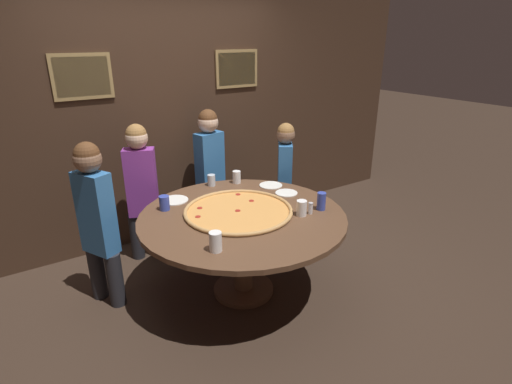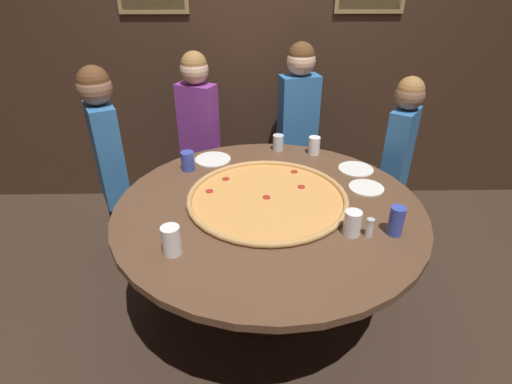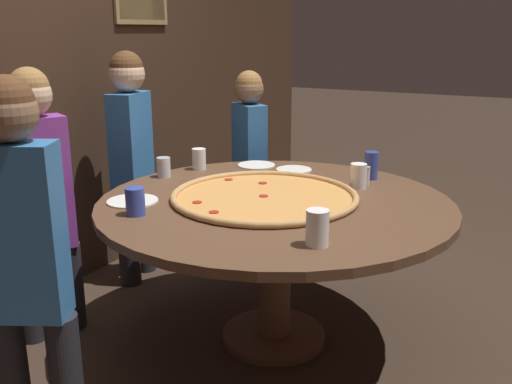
# 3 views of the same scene
# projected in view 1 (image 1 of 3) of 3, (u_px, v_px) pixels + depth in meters

# --- Properties ---
(ground_plane) EXTENTS (24.00, 24.00, 0.00)m
(ground_plane) POSITION_uv_depth(u_px,v_px,m) (244.00, 291.00, 3.51)
(ground_plane) COLOR #38281E
(back_wall) EXTENTS (6.40, 0.08, 2.60)m
(back_wall) POSITION_uv_depth(u_px,v_px,m) (170.00, 117.00, 4.15)
(back_wall) COLOR #3D281C
(back_wall) RESTS_ON ground_plane
(dining_table) EXTENTS (1.68, 1.68, 0.74)m
(dining_table) POSITION_uv_depth(u_px,v_px,m) (243.00, 228.00, 3.28)
(dining_table) COLOR brown
(dining_table) RESTS_ON ground_plane
(giant_pizza) EXTENTS (0.90, 0.90, 0.03)m
(giant_pizza) POSITION_uv_depth(u_px,v_px,m) (238.00, 211.00, 3.27)
(giant_pizza) COLOR #E0994C
(giant_pizza) RESTS_ON dining_table
(drink_cup_far_right) EXTENTS (0.09, 0.09, 0.14)m
(drink_cup_far_right) POSITION_uv_depth(u_px,v_px,m) (216.00, 242.00, 2.66)
(drink_cup_far_right) COLOR white
(drink_cup_far_right) RESTS_ON dining_table
(drink_cup_beside_pizza) EXTENTS (0.07, 0.07, 0.15)m
(drink_cup_beside_pizza) POSITION_uv_depth(u_px,v_px,m) (321.00, 201.00, 3.30)
(drink_cup_beside_pizza) COLOR #384CB7
(drink_cup_beside_pizza) RESTS_ON dining_table
(drink_cup_front_edge) EXTENTS (0.08, 0.08, 0.12)m
(drink_cup_front_edge) POSITION_uv_depth(u_px,v_px,m) (237.00, 177.00, 3.90)
(drink_cup_front_edge) COLOR white
(drink_cup_front_edge) RESTS_ON dining_table
(drink_cup_by_shaker) EXTENTS (0.07, 0.07, 0.11)m
(drink_cup_by_shaker) POSITION_uv_depth(u_px,v_px,m) (211.00, 180.00, 3.83)
(drink_cup_by_shaker) COLOR silver
(drink_cup_by_shaker) RESTS_ON dining_table
(drink_cup_far_left) EXTENTS (0.08, 0.08, 0.13)m
(drink_cup_far_left) POSITION_uv_depth(u_px,v_px,m) (302.00, 208.00, 3.20)
(drink_cup_far_left) COLOR white
(drink_cup_far_left) RESTS_ON dining_table
(drink_cup_centre_back) EXTENTS (0.08, 0.08, 0.12)m
(drink_cup_centre_back) POSITION_uv_depth(u_px,v_px,m) (164.00, 203.00, 3.30)
(drink_cup_centre_back) COLOR #384CB7
(drink_cup_centre_back) RESTS_ON dining_table
(white_plate_left_side) EXTENTS (0.20, 0.20, 0.01)m
(white_plate_left_side) POSITION_uv_depth(u_px,v_px,m) (286.00, 193.00, 3.66)
(white_plate_left_side) COLOR white
(white_plate_left_side) RESTS_ON dining_table
(white_plate_beside_cup) EXTENTS (0.24, 0.24, 0.01)m
(white_plate_beside_cup) POSITION_uv_depth(u_px,v_px,m) (175.00, 200.00, 3.50)
(white_plate_beside_cup) COLOR white
(white_plate_beside_cup) RESTS_ON dining_table
(white_plate_near_front) EXTENTS (0.22, 0.22, 0.01)m
(white_plate_near_front) POSITION_uv_depth(u_px,v_px,m) (271.00, 185.00, 3.85)
(white_plate_near_front) COLOR white
(white_plate_near_front) RESTS_ON dining_table
(condiment_shaker) EXTENTS (0.04, 0.04, 0.10)m
(condiment_shaker) POSITION_uv_depth(u_px,v_px,m) (311.00, 208.00, 3.23)
(condiment_shaker) COLOR silver
(condiment_shaker) RESTS_ON dining_table
(diner_centre_back) EXTENTS (0.28, 0.32, 1.27)m
(diner_centre_back) POSITION_uv_depth(u_px,v_px,m) (285.00, 174.00, 4.23)
(diner_centre_back) COLOR #232328
(diner_centre_back) RESTS_ON ground_plane
(diner_far_left) EXTENTS (0.37, 0.22, 1.40)m
(diner_far_left) POSITION_uv_depth(u_px,v_px,m) (210.00, 167.00, 4.22)
(diner_far_left) COLOR #232328
(diner_far_left) RESTS_ON ground_plane
(diner_side_right) EXTENTS (0.27, 0.36, 1.37)m
(diner_side_right) POSITION_uv_depth(u_px,v_px,m) (97.00, 216.00, 3.10)
(diner_side_right) COLOR #232328
(diner_side_right) RESTS_ON ground_plane
(diner_far_right) EXTENTS (0.36, 0.26, 1.36)m
(diner_far_right) POSITION_uv_depth(u_px,v_px,m) (142.00, 185.00, 3.78)
(diner_far_right) COLOR #232328
(diner_far_right) RESTS_ON ground_plane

